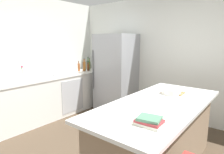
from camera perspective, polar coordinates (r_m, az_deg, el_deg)
name	(u,v)px	position (r m, az deg, el deg)	size (l,w,h in m)	color
wall_rear	(172,58)	(4.33, 17.31, 5.28)	(6.00, 0.10, 2.60)	silver
wall_left	(11,59)	(4.41, -27.57, 4.64)	(0.10, 6.00, 2.60)	silver
counter_run_left	(50,96)	(4.52, -17.73, -5.47)	(0.67, 3.03, 0.90)	silver
kitchen_island	(157,135)	(2.70, 13.18, -16.36)	(0.96, 2.17, 0.90)	#8E755B
refrigerator	(116,73)	(4.61, 1.18, 1.14)	(0.84, 0.76, 1.81)	#93969B
sink_faucet	(39,70)	(4.33, -20.76, 1.89)	(0.15, 0.05, 0.30)	silver
flower_vase	(23,76)	(4.15, -24.75, 0.31)	(0.09, 0.09, 0.29)	silver
paper_towel_roll	(55,70)	(4.45, -16.48, 2.05)	(0.14, 0.14, 0.31)	gray
soda_bottle	(96,65)	(5.23, -4.74, 3.57)	(0.08, 0.08, 0.30)	silver
olive_oil_bottle	(89,65)	(5.28, -6.66, 3.53)	(0.05, 0.05, 0.29)	olive
wine_bottle	(88,65)	(5.17, -7.06, 3.58)	(0.06, 0.06, 0.34)	#19381E
syrup_bottle	(88,67)	(5.04, -6.99, 2.90)	(0.06, 0.06, 0.23)	#5B3319
whiskey_bottle	(84,66)	(5.00, -8.16, 3.24)	(0.08, 0.08, 0.31)	brown
vinegar_bottle	(79,67)	(5.00, -9.72, 2.91)	(0.06, 0.06, 0.26)	#994C23
cookbook_stack	(149,121)	(1.87, 10.88, -12.63)	(0.26, 0.21, 0.08)	silver
mixing_bowl	(171,91)	(2.97, 16.97, -4.04)	(0.27, 0.27, 0.08)	silver
cutting_board	(173,92)	(3.03, 17.47, -4.36)	(0.30, 0.23, 0.02)	#9E7042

